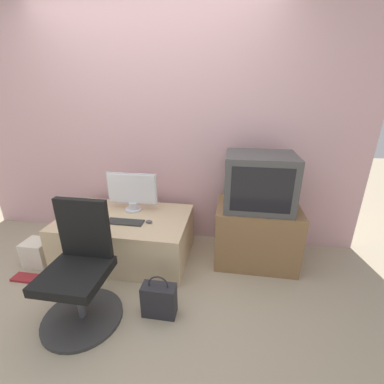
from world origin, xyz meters
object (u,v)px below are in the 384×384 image
object	(u,v)px
crt_tv	(259,181)
handbag	(159,300)
office_chair	(80,276)
book	(26,278)
main_monitor	(132,192)
mouse	(149,222)
cardboard_box_lower	(38,253)
keyboard	(125,222)

from	to	relation	value
crt_tv	handbag	distance (m)	1.33
office_chair	book	xyz separation A→B (m)	(-0.78, 0.28, -0.35)
main_monitor	mouse	xyz separation A→B (m)	(0.25, -0.26, -0.19)
book	main_monitor	bearing A→B (deg)	39.26
mouse	office_chair	world-z (taller)	office_chair
cardboard_box_lower	book	xyz separation A→B (m)	(0.03, -0.23, -0.12)
mouse	cardboard_box_lower	bearing A→B (deg)	-170.14
crt_tv	cardboard_box_lower	bearing A→B (deg)	-169.11
main_monitor	keyboard	bearing A→B (deg)	-85.58
keyboard	crt_tv	bearing A→B (deg)	11.10
handbag	office_chair	bearing A→B (deg)	-171.32
main_monitor	handbag	distance (m)	1.14
handbag	crt_tv	bearing A→B (deg)	48.12
main_monitor	mouse	distance (m)	0.41
office_chair	cardboard_box_lower	bearing A→B (deg)	147.51
keyboard	mouse	world-z (taller)	mouse
main_monitor	cardboard_box_lower	world-z (taller)	main_monitor
cardboard_box_lower	handbag	size ratio (longest dim) A/B	0.71
mouse	book	size ratio (longest dim) A/B	0.27
main_monitor	book	size ratio (longest dim) A/B	2.28
keyboard	crt_tv	distance (m)	1.33
crt_tv	keyboard	bearing A→B (deg)	-168.90
main_monitor	crt_tv	xyz separation A→B (m)	(1.27, -0.04, 0.19)
main_monitor	handbag	size ratio (longest dim) A/B	1.48
book	mouse	bearing A→B (deg)	21.39
main_monitor	cardboard_box_lower	xyz separation A→B (m)	(-0.86, -0.45, -0.53)
keyboard	cardboard_box_lower	world-z (taller)	keyboard
handbag	main_monitor	bearing A→B (deg)	120.33
keyboard	office_chair	size ratio (longest dim) A/B	0.39
crt_tv	book	bearing A→B (deg)	-163.01
mouse	office_chair	size ratio (longest dim) A/B	0.07
crt_tv	book	size ratio (longest dim) A/B	2.67
keyboard	cardboard_box_lower	bearing A→B (deg)	-169.40
crt_tv	office_chair	world-z (taller)	crt_tv
main_monitor	book	distance (m)	1.26
keyboard	book	size ratio (longest dim) A/B	1.54
main_monitor	handbag	bearing A→B (deg)	-59.67
main_monitor	cardboard_box_lower	bearing A→B (deg)	-152.46
mouse	cardboard_box_lower	xyz separation A→B (m)	(-1.12, -0.19, -0.34)
handbag	book	distance (m)	1.37
handbag	mouse	bearing A→B (deg)	112.79
handbag	book	world-z (taller)	handbag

